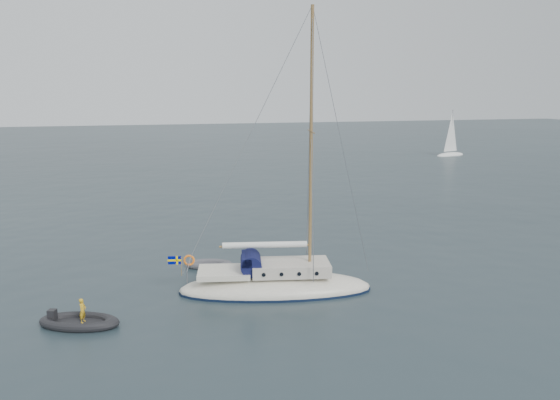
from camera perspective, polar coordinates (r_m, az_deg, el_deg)
name	(u,v)px	position (r m, az deg, el deg)	size (l,w,h in m)	color
ground	(324,274)	(29.75, 4.65, -7.69)	(300.00, 300.00, 0.00)	black
sailboat	(276,271)	(26.74, -0.45, -7.43)	(9.88, 2.96, 14.07)	white
dinghy	(209,264)	(30.94, -7.43, -6.68)	(2.65, 1.20, 0.38)	#515157
rib	(79,321)	(24.78, -20.28, -11.81)	(3.44, 1.56, 1.23)	black
distant_yacht_b	(451,135)	(89.45, 17.45, 6.50)	(5.69, 3.04, 7.54)	silver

